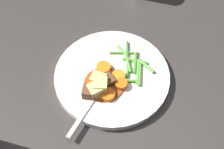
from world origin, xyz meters
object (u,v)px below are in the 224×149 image
Objects in this scene: potato_chunk_2 at (95,90)px; meat_chunk_0 at (89,92)px; carrot_slice_0 at (119,76)px; carrot_slice_4 at (103,68)px; potato_chunk_0 at (100,85)px; dinner_plate at (112,76)px; fork at (89,105)px; carrot_slice_2 at (92,87)px; carrot_slice_3 at (108,95)px; meat_chunk_1 at (109,80)px; carrot_slice_5 at (102,94)px; carrot_slice_1 at (121,84)px; potato_chunk_1 at (99,80)px.

potato_chunk_2 is 0.01m from meat_chunk_0.
carrot_slice_0 is 0.04m from carrot_slice_4.
carrot_slice_4 is 1.01× the size of potato_chunk_0.
fork reaches higher than dinner_plate.
carrot_slice_0 reaches higher than carrot_slice_2.
dinner_plate is 0.07m from potato_chunk_2.
meat_chunk_0 is (0.03, -0.00, -0.00)m from potato_chunk_0.
carrot_slice_4 is 1.14× the size of potato_chunk_2.
potato_chunk_2 reaches higher than dinner_plate.
carrot_slice_3 is at bearing 176.07° from fork.
potato_chunk_2 is 0.04m from meat_chunk_1.
carrot_slice_5 is (-0.01, 0.03, -0.00)m from carrot_slice_2.
potato_chunk_0 is 1.16× the size of meat_chunk_0.
carrot_slice_3 is 0.05m from fork.
potato_chunk_0 is at bearing 20.99° from dinner_plate.
carrot_slice_0 is at bearing 120.95° from dinner_plate.
meat_chunk_1 is at bearing -54.30° from carrot_slice_1.
carrot_slice_4 reaches higher than carrot_slice_5.
dinner_plate is at bearing -174.47° from carrot_slice_2.
carrot_slice_0 is 1.08× the size of meat_chunk_0.
carrot_slice_1 is 1.09× the size of carrot_slice_2.
potato_chunk_1 is at bearing -112.11° from carrot_slice_5.
carrot_slice_0 is at bearing 167.00° from potato_chunk_1.
potato_chunk_0 is at bearing 2.09° from carrot_slice_0.
meat_chunk_1 is (0.02, -0.03, 0.00)m from carrot_slice_1.
carrot_slice_3 is 0.04m from potato_chunk_1.
carrot_slice_0 is at bearing 176.97° from meat_chunk_1.
carrot_slice_1 is at bearing 173.95° from carrot_slice_5.
carrot_slice_3 is at bearing 119.03° from carrot_slice_2.
potato_chunk_1 is 1.10× the size of meat_chunk_1.
meat_chunk_0 is at bearing -38.94° from carrot_slice_3.
carrot_slice_5 is (0.05, 0.03, 0.01)m from dinner_plate.
carrot_slice_5 is 0.03m from meat_chunk_0.
dinner_plate is 0.06m from carrot_slice_3.
potato_chunk_2 is (0.05, 0.05, 0.01)m from carrot_slice_4.
carrot_slice_1 is at bearing -178.82° from fork.
carrot_slice_0 is 0.07m from potato_chunk_2.
carrot_slice_5 is (0.01, -0.01, -0.00)m from carrot_slice_3.
meat_chunk_0 is 0.99× the size of meat_chunk_1.
carrot_slice_2 is 0.91× the size of carrot_slice_5.
potato_chunk_0 is 0.03m from meat_chunk_1.
carrot_slice_4 is at bearing -71.90° from dinner_plate.
carrot_slice_5 is at bearing 112.56° from carrot_slice_2.
potato_chunk_2 is at bearing -145.07° from fork.
carrot_slice_2 is at bearing -31.52° from potato_chunk_0.
dinner_plate is 9.43× the size of carrot_slice_5.
potato_chunk_0 is 1.04× the size of potato_chunk_1.
carrot_slice_2 and carrot_slice_3 have the same top height.
potato_chunk_1 is (0.03, 0.03, 0.01)m from carrot_slice_4.
carrot_slice_4 is (0.01, -0.06, -0.00)m from carrot_slice_1.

